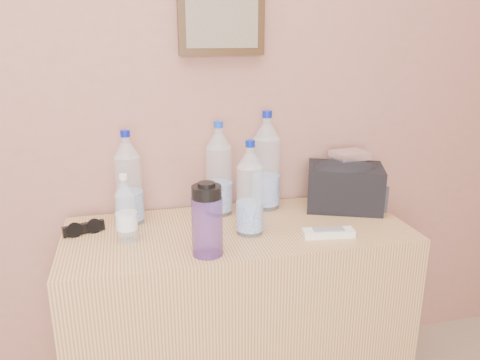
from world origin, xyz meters
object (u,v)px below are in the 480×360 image
at_px(pet_small, 126,212).
at_px(toiletry_bag, 345,184).
at_px(dresser, 238,320).
at_px(foil_packet, 350,155).
at_px(sunglasses, 84,228).
at_px(pet_large_c, 266,166).
at_px(pet_large_d, 250,193).
at_px(pet_large_a, 129,183).
at_px(pet_large_b, 219,174).
at_px(ac_remote, 328,233).
at_px(nalgene_bottle, 207,220).

xyz_separation_m(pet_small, toiletry_bag, (0.80, 0.11, -0.00)).
distance_m(dresser, foil_packet, 0.73).
bearing_deg(foil_packet, sunglasses, -177.18).
height_order(pet_large_c, pet_large_d, pet_large_c).
bearing_deg(pet_large_d, pet_large_c, 60.99).
bearing_deg(pet_large_a, pet_small, -95.33).
bearing_deg(sunglasses, foil_packet, -15.90).
xyz_separation_m(pet_large_a, sunglasses, (-0.15, -0.06, -0.13)).
height_order(pet_large_b, sunglasses, pet_large_b).
relative_size(pet_large_a, ac_remote, 1.96).
xyz_separation_m(pet_large_d, ac_remote, (0.24, -0.09, -0.13)).
bearing_deg(sunglasses, pet_small, -51.96).
bearing_deg(pet_large_a, nalgene_bottle, -54.98).
bearing_deg(toiletry_bag, sunglasses, -156.35).
relative_size(dresser, pet_large_b, 3.39).
relative_size(nalgene_bottle, foil_packet, 1.81).
xyz_separation_m(dresser, foil_packet, (0.46, 0.13, 0.56)).
bearing_deg(nalgene_bottle, pet_large_d, 36.69).
bearing_deg(nalgene_bottle, foil_packet, 26.32).
relative_size(sunglasses, ac_remote, 0.81).
distance_m(pet_large_b, toiletry_bag, 0.47).
relative_size(pet_large_c, pet_small, 1.67).
bearing_deg(foil_packet, toiletry_bag, -134.40).
bearing_deg(nalgene_bottle, pet_large_b, 72.65).
xyz_separation_m(ac_remote, toiletry_bag, (0.16, 0.23, 0.08)).
height_order(dresser, pet_large_c, pet_large_c).
bearing_deg(pet_large_d, ac_remote, -19.62).
bearing_deg(nalgene_bottle, ac_remote, 4.80).
distance_m(pet_large_c, pet_small, 0.55).
height_order(pet_small, foil_packet, pet_small).
distance_m(pet_large_a, nalgene_bottle, 0.38).
bearing_deg(pet_large_d, pet_large_b, 106.84).
height_order(nalgene_bottle, sunglasses, nalgene_bottle).
relative_size(pet_large_d, sunglasses, 2.32).
bearing_deg(pet_large_c, sunglasses, -172.04).
height_order(pet_large_d, ac_remote, pet_large_d).
bearing_deg(foil_packet, nalgene_bottle, -153.68).
xyz_separation_m(pet_large_d, foil_packet, (0.43, 0.17, 0.06)).
relative_size(pet_small, toiletry_bag, 0.81).
height_order(ac_remote, toiletry_bag, toiletry_bag).
bearing_deg(pet_large_d, pet_large_a, 153.50).
height_order(dresser, pet_large_d, pet_large_d).
bearing_deg(foil_packet, pet_large_b, 176.88).
relative_size(pet_large_c, toiletry_bag, 1.36).
xyz_separation_m(dresser, sunglasses, (-0.50, 0.08, 0.38)).
xyz_separation_m(pet_large_a, nalgene_bottle, (0.22, -0.31, -0.03)).
relative_size(dresser, sunglasses, 8.53).
relative_size(pet_small, nalgene_bottle, 0.98).
height_order(dresser, toiletry_bag, toiletry_bag).
distance_m(pet_large_a, pet_large_b, 0.32).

